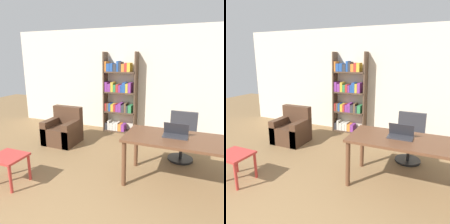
{
  "view_description": "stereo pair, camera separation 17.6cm",
  "coord_description": "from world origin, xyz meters",
  "views": [
    {
      "loc": [
        1.19,
        -0.98,
        1.98
      ],
      "look_at": [
        -0.19,
        2.49,
        1.03
      ],
      "focal_mm": 35.0,
      "sensor_mm": 36.0,
      "label": 1
    },
    {
      "loc": [
        1.36,
        -0.91,
        1.98
      ],
      "look_at": [
        -0.19,
        2.49,
        1.03
      ],
      "focal_mm": 35.0,
      "sensor_mm": 36.0,
      "label": 2
    }
  ],
  "objects": [
    {
      "name": "bookshelf",
      "position": [
        -0.74,
        4.34,
        0.97
      ],
      "size": [
        0.88,
        0.28,
        2.1
      ],
      "color": "#4C3828",
      "rests_on": "ground_plane"
    },
    {
      "name": "desk",
      "position": [
        1.1,
        2.29,
        0.68
      ],
      "size": [
        1.87,
        0.81,
        0.78
      ],
      "color": "brown",
      "rests_on": "ground_plane"
    },
    {
      "name": "office_chair",
      "position": [
        0.98,
        3.26,
        0.44
      ],
      "size": [
        0.54,
        0.54,
        0.93
      ],
      "color": "black",
      "rests_on": "ground_plane"
    },
    {
      "name": "armchair",
      "position": [
        -1.68,
        3.1,
        0.28
      ],
      "size": [
        0.73,
        0.69,
        0.83
      ],
      "color": "#472D1E",
      "rests_on": "ground_plane"
    },
    {
      "name": "laptop",
      "position": [
        0.93,
        2.34,
        0.82
      ],
      "size": [
        0.37,
        0.21,
        0.21
      ],
      "color": "#2D2D33",
      "rests_on": "desk"
    },
    {
      "name": "side_table_blue",
      "position": [
        -1.48,
        1.32,
        0.39
      ],
      "size": [
        0.51,
        0.46,
        0.48
      ],
      "color": "#B2332D",
      "rests_on": "ground_plane"
    },
    {
      "name": "wall_back",
      "position": [
        0.0,
        4.53,
        1.35
      ],
      "size": [
        8.0,
        0.06,
        2.7
      ],
      "color": "beige",
      "rests_on": "ground_plane"
    }
  ]
}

